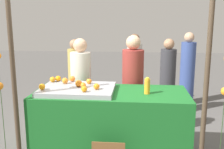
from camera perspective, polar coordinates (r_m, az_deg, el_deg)
stall_counter at (r=3.65m, az=-0.22°, el=-10.85°), size 2.01×0.87×0.94m
orange_tray at (r=3.52m, az=-7.39°, el=-3.18°), size 0.95×0.71×0.06m
orange_0 at (r=3.85m, az=-12.68°, el=-1.04°), size 0.08×0.08×0.08m
orange_1 at (r=3.27m, az=-6.01°, el=-3.11°), size 0.07×0.07×0.07m
orange_2 at (r=3.72m, az=-10.07°, el=-1.32°), size 0.08×0.08×0.08m
orange_3 at (r=3.46m, az=-6.21°, el=-2.30°), size 0.07×0.07×0.07m
orange_4 at (r=3.66m, az=-4.96°, el=-1.47°), size 0.07×0.07×0.07m
orange_5 at (r=3.82m, az=-8.51°, el=-0.93°), size 0.08×0.08×0.08m
orange_6 at (r=3.52m, az=-7.17°, el=-1.92°), size 0.09×0.09×0.09m
orange_7 at (r=3.46m, az=-14.81°, el=-2.56°), size 0.08×0.08×0.08m
orange_8 at (r=3.37m, az=-3.34°, el=-2.58°), size 0.08×0.08×0.08m
orange_9 at (r=3.88m, az=-11.50°, el=-0.86°), size 0.08×0.08×0.08m
juice_bottle at (r=3.40m, az=7.56°, el=-2.48°), size 0.07×0.07×0.21m
vendor_left at (r=4.23m, az=-6.63°, el=-3.80°), size 0.32×0.32×1.59m
vendor_right at (r=4.17m, az=4.44°, el=-3.68°), size 0.33×0.33×1.64m
crowd_person_0 at (r=5.77m, az=4.80°, el=0.36°), size 0.32×0.32×1.57m
crowd_person_1 at (r=5.32m, az=11.83°, el=-1.15°), size 0.30×0.30×1.51m
crowd_person_2 at (r=5.60m, az=-7.88°, el=-0.54°), size 0.30×0.30×1.47m
crowd_person_3 at (r=6.12m, az=15.89°, el=0.73°), size 0.32×0.32×1.60m
canopy_post_left at (r=3.31m, az=-20.20°, el=-3.31°), size 0.06×0.06×2.11m
canopy_post_right at (r=3.08m, az=19.44°, el=-4.32°), size 0.06×0.06×2.11m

